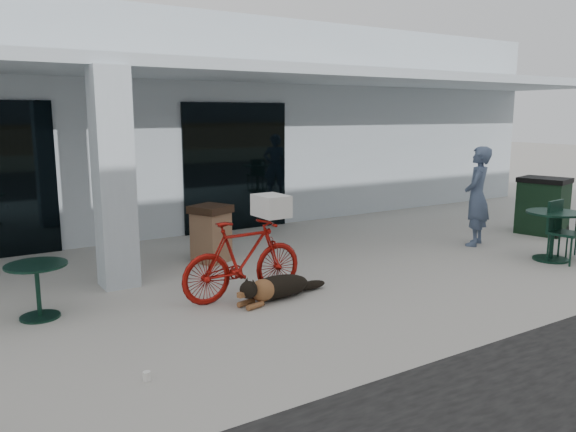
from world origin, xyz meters
TOP-DOWN VIEW (x-y plane):
  - ground at (0.00, 0.00)m, footprint 80.00×80.00m
  - building at (0.00, 8.50)m, footprint 22.00×7.00m
  - storefront_glass_right at (1.80, 4.98)m, footprint 2.40×0.06m
  - column at (-1.50, 2.30)m, footprint 0.50×0.50m
  - overhang at (0.00, 3.60)m, footprint 22.00×2.80m
  - bicycle at (-0.22, 0.83)m, footprint 1.81×0.56m
  - laundry_basket at (0.23, 0.85)m, footprint 0.39×0.51m
  - dog at (0.14, 0.54)m, footprint 1.17×0.63m
  - cup_near_dog at (-2.13, -0.84)m, footprint 0.08×0.08m
  - cafe_table_near at (-2.70, 1.48)m, footprint 0.75×0.75m
  - cafe_table_far at (5.16, -0.21)m, footprint 1.05×1.05m
  - cafe_chair_far_a at (5.20, -0.41)m, footprint 0.52×0.56m
  - person at (4.96, 1.25)m, footprint 0.81×0.72m
  - cup_on_table at (5.32, -0.14)m, footprint 0.08×0.08m
  - trash_receptacle at (0.20, 2.80)m, footprint 0.75×0.75m
  - wheeled_bin at (6.97, 1.20)m, footprint 0.93×1.07m

SIDE VIEW (x-z plane):
  - ground at x=0.00m, z-range 0.00..0.00m
  - cup_near_dog at x=-2.13m, z-range 0.00..0.09m
  - dog at x=0.14m, z-range 0.00..0.37m
  - cafe_table_near at x=-2.70m, z-range 0.00..0.68m
  - cafe_table_far at x=5.16m, z-range 0.00..0.84m
  - trash_receptacle at x=0.20m, z-range 0.00..0.97m
  - cafe_chair_far_a at x=5.20m, z-range 0.00..1.03m
  - bicycle at x=-0.22m, z-range 0.00..1.08m
  - wheeled_bin at x=6.97m, z-range 0.00..1.18m
  - cup_on_table at x=5.32m, z-range 0.84..0.94m
  - person at x=4.96m, z-range 0.00..1.87m
  - laundry_basket at x=0.23m, z-range 1.08..1.38m
  - storefront_glass_right at x=1.80m, z-range 0.00..2.70m
  - column at x=-1.50m, z-range 0.00..3.12m
  - building at x=0.00m, z-range 0.00..4.50m
  - overhang at x=0.00m, z-range 3.12..3.30m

